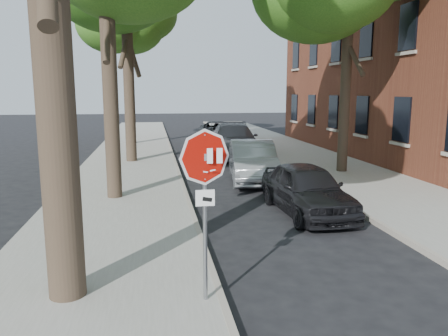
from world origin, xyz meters
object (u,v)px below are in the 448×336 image
at_px(tree_far, 127,23).
at_px(car_d, 217,133).
at_px(stop_sign, 205,182).
at_px(car_a, 307,189).
at_px(car_c, 233,140).
at_px(car_b, 253,161).

bearing_deg(tree_far, car_d, -1.52).
distance_m(stop_sign, car_a, 5.90).
height_order(stop_sign, car_d, stop_sign).
bearing_deg(car_c, car_d, 94.74).
xyz_separation_m(car_a, car_d, (0.00, 16.27, 0.01)).
relative_size(car_b, car_d, 0.90).
bearing_deg(car_d, tree_far, -175.89).
distance_m(car_b, car_c, 6.19).
bearing_deg(car_a, car_b, 93.11).
distance_m(car_a, car_b, 4.53).
height_order(car_a, car_d, car_d).
bearing_deg(car_c, car_a, -85.26).
bearing_deg(car_d, car_c, -84.38).
relative_size(car_a, car_b, 0.90).
bearing_deg(car_d, car_a, -84.38).
bearing_deg(stop_sign, tree_far, 95.46).
bearing_deg(car_d, stop_sign, -93.31).
distance_m(tree_far, car_c, 10.10).
height_order(car_a, car_b, car_b).
bearing_deg(tree_far, stop_sign, -84.54).
distance_m(stop_sign, tree_far, 21.88).
distance_m(tree_far, car_a, 18.45).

